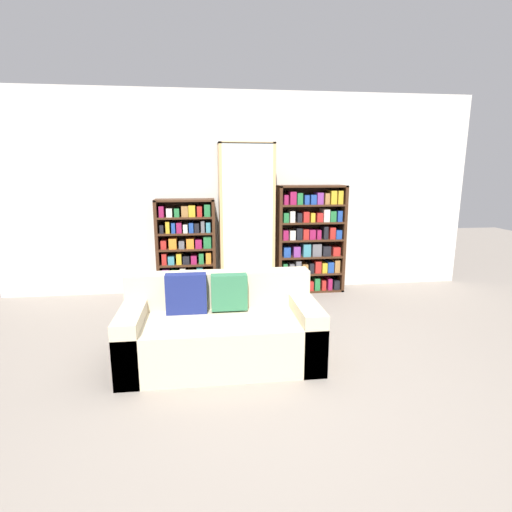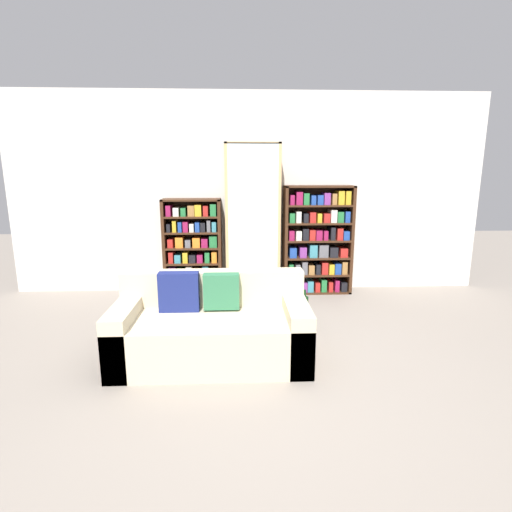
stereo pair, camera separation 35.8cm
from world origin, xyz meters
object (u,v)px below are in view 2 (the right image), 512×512
(bookshelf_left, at_px, (193,248))
(bookshelf_right, at_px, (318,241))
(display_cabinet, at_px, (253,221))
(wine_bottle, at_px, (304,309))
(couch, at_px, (212,329))

(bookshelf_left, xyz_separation_m, bookshelf_right, (1.70, 0.00, 0.08))
(display_cabinet, xyz_separation_m, bookshelf_right, (0.90, 0.02, -0.29))
(bookshelf_right, xyz_separation_m, wine_bottle, (-0.36, -1.14, -0.56))
(display_cabinet, relative_size, bookshelf_right, 1.37)
(couch, height_order, wine_bottle, couch)
(couch, distance_m, bookshelf_right, 2.42)
(display_cabinet, height_order, bookshelf_right, display_cabinet)
(display_cabinet, distance_m, bookshelf_right, 0.94)
(couch, relative_size, display_cabinet, 0.84)
(display_cabinet, xyz_separation_m, wine_bottle, (0.53, -1.13, -0.85))
(couch, bearing_deg, bookshelf_left, 100.44)
(bookshelf_right, height_order, wine_bottle, bookshelf_right)
(bookshelf_right, relative_size, wine_bottle, 3.89)
(bookshelf_right, bearing_deg, bookshelf_left, -179.99)
(couch, bearing_deg, wine_bottle, 40.19)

